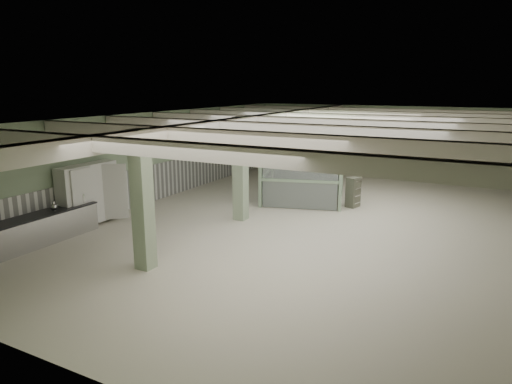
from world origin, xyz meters
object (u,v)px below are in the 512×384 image
at_px(guard_booth, 303,158).
at_px(prep_counter, 29,232).
at_px(filing_cabinet, 353,192).
at_px(walkin_cooler, 89,197).

bearing_deg(guard_booth, prep_counter, -135.80).
bearing_deg(prep_counter, filing_cabinet, 51.53).
height_order(prep_counter, guard_booth, guard_booth).
bearing_deg(prep_counter, walkin_cooler, 92.00).
relative_size(walkin_cooler, guard_booth, 0.55).
bearing_deg(guard_booth, walkin_cooler, -144.58).
bearing_deg(walkin_cooler, prep_counter, -88.00).
height_order(walkin_cooler, guard_booth, guard_booth).
relative_size(guard_booth, filing_cabinet, 3.37).
relative_size(prep_counter, filing_cabinet, 3.87).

